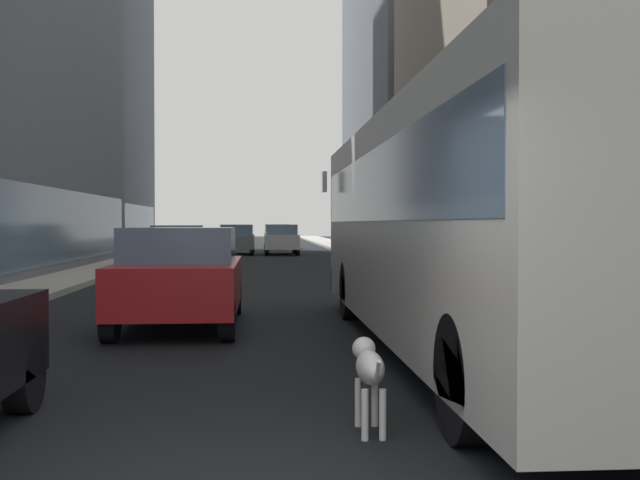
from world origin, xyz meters
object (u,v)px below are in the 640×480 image
(car_silver_sedan, at_px, (178,248))
(dalmatian_dog, at_px, (369,368))
(pedestrian_in_coat, at_px, (617,265))
(car_grey_wagon, at_px, (237,239))
(car_yellow_taxi, at_px, (277,236))
(car_white_van, at_px, (281,239))
(car_red_coupe, at_px, (181,277))
(transit_bus, at_px, (467,217))

(car_silver_sedan, relative_size, dalmatian_dog, 4.91)
(car_silver_sedan, bearing_deg, pedestrian_in_coat, -60.53)
(car_grey_wagon, height_order, car_yellow_taxi, same)
(car_white_van, bearing_deg, car_red_coupe, -94.69)
(car_silver_sedan, distance_m, car_white_van, 15.08)
(car_white_van, bearing_deg, transit_bus, -87.14)
(car_yellow_taxi, bearing_deg, dalmatian_dog, -90.28)
(car_grey_wagon, relative_size, car_yellow_taxi, 1.04)
(car_silver_sedan, relative_size, car_red_coupe, 1.14)
(transit_bus, bearing_deg, car_white_van, 92.86)
(dalmatian_dog, bearing_deg, car_red_coupe, 108.66)
(car_yellow_taxi, bearing_deg, car_silver_sedan, -99.27)
(car_red_coupe, relative_size, car_white_van, 0.91)
(car_silver_sedan, bearing_deg, car_red_coupe, -83.80)
(car_silver_sedan, height_order, dalmatian_dog, car_silver_sedan)
(car_yellow_taxi, bearing_deg, pedestrian_in_coat, -83.34)
(pedestrian_in_coat, bearing_deg, car_silver_sedan, 119.47)
(car_grey_wagon, distance_m, car_white_van, 2.43)
(transit_bus, bearing_deg, car_grey_wagon, 97.05)
(transit_bus, distance_m, car_red_coupe, 4.92)
(transit_bus, distance_m, dalmatian_dog, 4.35)
(pedestrian_in_coat, bearing_deg, car_red_coupe, 175.39)
(car_silver_sedan, bearing_deg, dalmatian_dog, -79.89)
(transit_bus, xyz_separation_m, dalmatian_dog, (-1.82, -3.74, -1.26))
(dalmatian_dog, height_order, pedestrian_in_coat, pedestrian_in_coat)
(dalmatian_dog, distance_m, pedestrian_in_coat, 7.65)
(transit_bus, relative_size, car_red_coupe, 2.78)
(car_grey_wagon, xyz_separation_m, car_yellow_taxi, (2.40, 9.62, -0.00))
(car_red_coupe, bearing_deg, car_white_van, 85.31)
(car_red_coupe, xyz_separation_m, pedestrian_in_coat, (7.05, -0.57, 0.19))
(transit_bus, distance_m, pedestrian_in_coat, 3.80)
(car_yellow_taxi, height_order, dalmatian_dog, car_yellow_taxi)
(transit_bus, xyz_separation_m, car_silver_sedan, (-5.60, 17.44, -0.95))
(car_grey_wagon, xyz_separation_m, car_silver_sedan, (-1.60, -14.89, 0.00))
(car_silver_sedan, xyz_separation_m, car_white_van, (4.00, 14.54, 0.00))
(transit_bus, bearing_deg, car_red_coupe, 145.98)
(pedestrian_in_coat, bearing_deg, car_white_van, 98.85)
(transit_bus, distance_m, car_silver_sedan, 18.34)
(car_silver_sedan, height_order, car_red_coupe, same)
(car_yellow_taxi, xyz_separation_m, pedestrian_in_coat, (4.65, -39.82, 0.19))
(car_white_van, height_order, dalmatian_dog, car_white_van)
(car_yellow_taxi, height_order, car_white_van, same)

